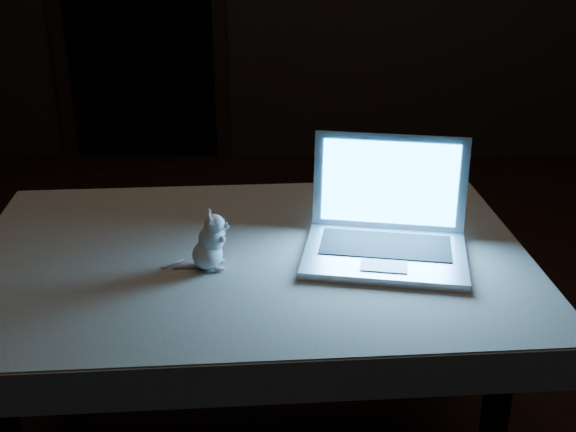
# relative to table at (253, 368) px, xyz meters

# --- Properties ---
(floor) EXTENTS (5.00, 5.00, 0.00)m
(floor) POSITION_rel_table_xyz_m (0.25, 0.28, -0.35)
(floor) COLOR black
(floor) RESTS_ON ground
(table) EXTENTS (1.38, 0.96, 0.70)m
(table) POSITION_rel_table_xyz_m (0.00, 0.00, 0.00)
(table) COLOR black
(table) RESTS_ON floor
(tablecloth) EXTENTS (1.46, 1.02, 0.10)m
(tablecloth) POSITION_rel_table_xyz_m (0.04, -0.03, 0.31)
(tablecloth) COLOR #BFB3A0
(tablecloth) RESTS_ON table
(laptop) EXTENTS (0.45, 0.41, 0.27)m
(laptop) POSITION_rel_table_xyz_m (0.34, -0.03, 0.50)
(laptop) COLOR silver
(laptop) RESTS_ON tablecloth
(plush_mouse) EXTENTS (0.11, 0.11, 0.15)m
(plush_mouse) POSITION_rel_table_xyz_m (-0.10, -0.08, 0.43)
(plush_mouse) COLOR silver
(plush_mouse) RESTS_ON tablecloth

